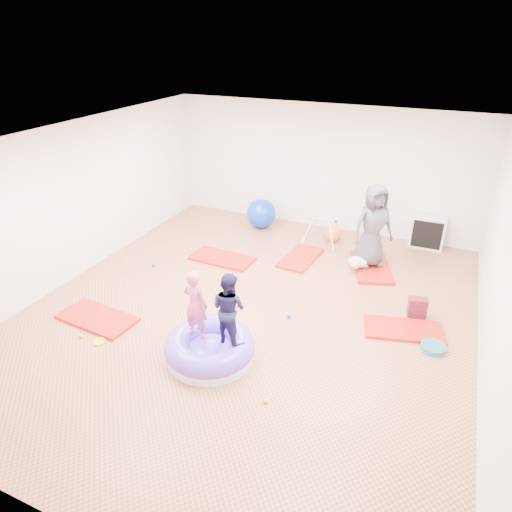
% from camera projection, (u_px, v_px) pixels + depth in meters
% --- Properties ---
extents(room, '(7.01, 8.01, 2.81)m').
position_uv_depth(room, '(248.00, 235.00, 6.96)').
color(room, '#B16F4E').
rests_on(room, ground).
extents(gym_mat_front_left, '(1.32, 0.74, 0.05)m').
position_uv_depth(gym_mat_front_left, '(97.00, 318.00, 7.37)').
color(gym_mat_front_left, '#C0000F').
rests_on(gym_mat_front_left, ground).
extents(gym_mat_mid_left, '(1.28, 0.68, 0.05)m').
position_uv_depth(gym_mat_mid_left, '(222.00, 258.00, 9.27)').
color(gym_mat_mid_left, '#C0000F').
rests_on(gym_mat_mid_left, ground).
extents(gym_mat_center_back, '(0.68, 1.21, 0.05)m').
position_uv_depth(gym_mat_center_back, '(300.00, 258.00, 9.29)').
color(gym_mat_center_back, '#C0000F').
rests_on(gym_mat_center_back, ground).
extents(gym_mat_right, '(1.30, 0.86, 0.05)m').
position_uv_depth(gym_mat_right, '(404.00, 330.00, 7.10)').
color(gym_mat_right, '#C0000F').
rests_on(gym_mat_right, ground).
extents(gym_mat_rear_right, '(1.08, 1.49, 0.06)m').
position_uv_depth(gym_mat_rear_right, '(371.00, 267.00, 8.94)').
color(gym_mat_rear_right, '#C0000F').
rests_on(gym_mat_rear_right, ground).
extents(inflatable_cushion, '(1.29, 1.29, 0.41)m').
position_uv_depth(inflatable_cushion, '(210.00, 348.00, 6.49)').
color(inflatable_cushion, silver).
rests_on(inflatable_cushion, ground).
extents(child_pink, '(0.41, 0.29, 1.04)m').
position_uv_depth(child_pink, '(195.00, 301.00, 6.22)').
color(child_pink, '#CA4F89').
rests_on(child_pink, inflatable_cushion).
extents(child_navy, '(0.60, 0.52, 1.06)m').
position_uv_depth(child_navy, '(229.00, 305.00, 6.12)').
color(child_navy, '#17153C').
rests_on(child_navy, inflatable_cushion).
extents(adult_caregiver, '(0.94, 0.90, 1.62)m').
position_uv_depth(adult_caregiver, '(373.00, 226.00, 8.63)').
color(adult_caregiver, '#3E3F45').
rests_on(adult_caregiver, gym_mat_rear_right).
extents(infant, '(0.38, 0.38, 0.22)m').
position_uv_depth(infant, '(357.00, 263.00, 8.80)').
color(infant, '#B8E4F2').
rests_on(infant, gym_mat_rear_right).
extents(ball_pit_balls, '(3.49, 2.80, 0.06)m').
position_uv_depth(ball_pit_balls, '(206.00, 308.00, 7.62)').
color(ball_pit_balls, '#F74D2E').
rests_on(ball_pit_balls, ground).
extents(exercise_ball_blue, '(0.68, 0.68, 0.68)m').
position_uv_depth(exercise_ball_blue, '(261.00, 213.00, 10.63)').
color(exercise_ball_blue, '#0839CC').
rests_on(exercise_ball_blue, ground).
extents(exercise_ball_orange, '(0.36, 0.36, 0.36)m').
position_uv_depth(exercise_ball_orange, '(333.00, 234.00, 9.98)').
color(exercise_ball_orange, orange).
rests_on(exercise_ball_orange, ground).
extents(infant_play_gym, '(0.74, 0.70, 0.57)m').
position_uv_depth(infant_play_gym, '(323.00, 227.00, 9.83)').
color(infant_play_gym, silver).
rests_on(infant_play_gym, ground).
extents(cube_shelf, '(0.69, 0.34, 0.69)m').
position_uv_depth(cube_shelf, '(428.00, 232.00, 9.65)').
color(cube_shelf, silver).
rests_on(cube_shelf, ground).
extents(balance_disc, '(0.36, 0.36, 0.08)m').
position_uv_depth(balance_disc, '(433.00, 347.00, 6.68)').
color(balance_disc, '#1D6B79').
rests_on(balance_disc, ground).
extents(backpack, '(0.32, 0.24, 0.33)m').
position_uv_depth(backpack, '(417.00, 307.00, 7.41)').
color(backpack, maroon).
rests_on(backpack, ground).
extents(yellow_toy, '(0.19, 0.19, 0.03)m').
position_uv_depth(yellow_toy, '(99.00, 342.00, 6.84)').
color(yellow_toy, yellow).
rests_on(yellow_toy, ground).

